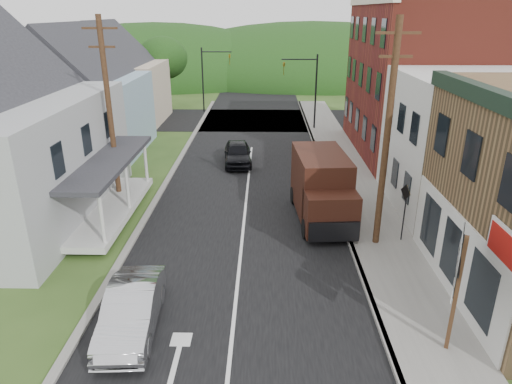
# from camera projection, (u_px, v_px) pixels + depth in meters

# --- Properties ---
(ground) EXTENTS (120.00, 120.00, 0.00)m
(ground) POSITION_uv_depth(u_px,v_px,m) (237.00, 291.00, 15.95)
(ground) COLOR #2D4719
(ground) RESTS_ON ground
(road) EXTENTS (9.00, 90.00, 0.02)m
(road) POSITION_uv_depth(u_px,v_px,m) (247.00, 188.00, 25.24)
(road) COLOR black
(road) RESTS_ON ground
(cross_road) EXTENTS (60.00, 9.00, 0.02)m
(cross_road) POSITION_uv_depth(u_px,v_px,m) (255.00, 120.00, 41.03)
(cross_road) COLOR black
(cross_road) RESTS_ON ground
(sidewalk_right) EXTENTS (2.80, 55.00, 0.15)m
(sidewalk_right) POSITION_uv_depth(u_px,v_px,m) (361.00, 201.00, 23.24)
(sidewalk_right) COLOR slate
(sidewalk_right) RESTS_ON ground
(curb_right) EXTENTS (0.20, 55.00, 0.15)m
(curb_right) POSITION_uv_depth(u_px,v_px,m) (335.00, 201.00, 23.27)
(curb_right) COLOR slate
(curb_right) RESTS_ON ground
(curb_left) EXTENTS (0.30, 55.00, 0.12)m
(curb_left) POSITION_uv_depth(u_px,v_px,m) (156.00, 200.00, 23.44)
(curb_left) COLOR slate
(curb_left) RESTS_ON ground
(storefront_white) EXTENTS (8.00, 7.00, 6.50)m
(storefront_white) POSITION_uv_depth(u_px,v_px,m) (484.00, 145.00, 21.50)
(storefront_white) COLOR silver
(storefront_white) RESTS_ON ground
(storefront_red) EXTENTS (8.00, 12.00, 10.00)m
(storefront_red) POSITION_uv_depth(u_px,v_px,m) (424.00, 79.00, 29.68)
(storefront_red) COLOR maroon
(storefront_red) RESTS_ON ground
(house_blue) EXTENTS (7.14, 8.16, 7.28)m
(house_blue) POSITION_uv_depth(u_px,v_px,m) (87.00, 98.00, 30.58)
(house_blue) COLOR #89A9BB
(house_blue) RESTS_ON ground
(house_cream) EXTENTS (7.14, 8.16, 7.28)m
(house_cream) POSITION_uv_depth(u_px,v_px,m) (120.00, 79.00, 38.95)
(house_cream) COLOR beige
(house_cream) RESTS_ON ground
(utility_pole_right) EXTENTS (1.60, 0.26, 9.00)m
(utility_pole_right) POSITION_uv_depth(u_px,v_px,m) (387.00, 137.00, 17.37)
(utility_pole_right) COLOR #472D19
(utility_pole_right) RESTS_ON ground
(utility_pole_left) EXTENTS (1.60, 0.26, 9.00)m
(utility_pole_left) POSITION_uv_depth(u_px,v_px,m) (110.00, 111.00, 21.78)
(utility_pole_left) COLOR #472D19
(utility_pole_left) RESTS_ON ground
(traffic_signal_right) EXTENTS (2.87, 0.20, 6.00)m
(traffic_signal_right) POSITION_uv_depth(u_px,v_px,m) (307.00, 83.00, 36.31)
(traffic_signal_right) COLOR black
(traffic_signal_right) RESTS_ON ground
(traffic_signal_left) EXTENTS (2.87, 0.20, 6.00)m
(traffic_signal_left) POSITION_uv_depth(u_px,v_px,m) (210.00, 72.00, 42.98)
(traffic_signal_left) COLOR black
(traffic_signal_left) RESTS_ON ground
(tree_left_d) EXTENTS (4.80, 4.80, 6.94)m
(tree_left_d) POSITION_uv_depth(u_px,v_px,m) (163.00, 58.00, 44.04)
(tree_left_d) COLOR #382616
(tree_left_d) RESTS_ON ground
(forested_ridge) EXTENTS (90.00, 30.00, 16.00)m
(forested_ridge) POSITION_uv_depth(u_px,v_px,m) (259.00, 78.00, 67.05)
(forested_ridge) COLOR #193710
(forested_ridge) RESTS_ON ground
(silver_sedan) EXTENTS (1.74, 4.31, 1.39)m
(silver_sedan) POSITION_uv_depth(u_px,v_px,m) (132.00, 310.00, 13.78)
(silver_sedan) COLOR #B9B9BE
(silver_sedan) RESTS_ON ground
(dark_sedan) EXTENTS (2.01, 4.27, 1.41)m
(dark_sedan) POSITION_uv_depth(u_px,v_px,m) (238.00, 153.00, 28.96)
(dark_sedan) COLOR black
(dark_sedan) RESTS_ON ground
(delivery_van) EXTENTS (2.62, 5.62, 3.06)m
(delivery_van) POSITION_uv_depth(u_px,v_px,m) (322.00, 188.00, 20.91)
(delivery_van) COLOR black
(delivery_van) RESTS_ON ground
(route_sign_cluster) EXTENTS (0.92, 1.89, 3.57)m
(route_sign_cluster) POSITION_uv_depth(u_px,v_px,m) (457.00, 278.00, 12.21)
(route_sign_cluster) COLOR #472D19
(route_sign_cluster) RESTS_ON sidewalk_right
(warning_sign) EXTENTS (0.22, 0.66, 2.49)m
(warning_sign) POSITION_uv_depth(u_px,v_px,m) (405.00, 205.00, 18.62)
(warning_sign) COLOR black
(warning_sign) RESTS_ON sidewalk_right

